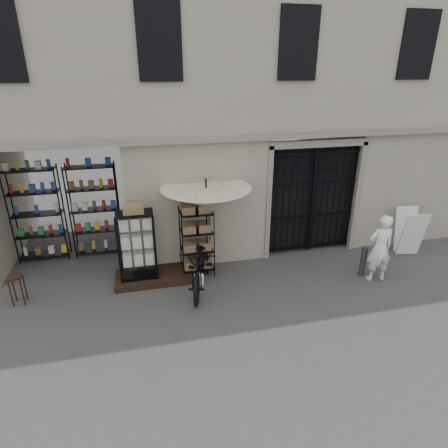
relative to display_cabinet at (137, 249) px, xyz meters
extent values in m
plane|color=black|center=(2.82, -1.53, -0.87)|extent=(80.00, 80.00, 0.00)
cube|color=gray|center=(2.82, 2.47, 3.63)|extent=(14.00, 4.00, 9.00)
cube|color=black|center=(-1.68, 1.27, 0.63)|extent=(3.00, 1.70, 3.00)
cube|color=black|center=(-1.73, 1.77, 0.38)|extent=(2.70, 0.50, 2.50)
cube|color=black|center=(4.57, 0.75, 0.63)|extent=(2.50, 0.06, 3.00)
cube|color=black|center=(4.57, 0.59, 0.58)|extent=(0.05, 0.05, 2.80)
cube|color=black|center=(0.42, 0.02, -0.80)|extent=(2.00, 0.90, 0.15)
cube|color=black|center=(0.00, 0.01, -0.68)|extent=(0.92, 0.73, 0.09)
cube|color=silver|center=(0.08, -0.23, 0.08)|extent=(0.71, 0.26, 1.50)
cube|color=silver|center=(0.00, 0.01, -0.01)|extent=(0.76, 0.56, 1.25)
cube|color=olive|center=(0.00, 0.01, 0.93)|extent=(0.53, 0.47, 0.18)
cube|color=black|center=(1.40, 0.10, -0.02)|extent=(0.89, 0.77, 1.71)
cube|color=olive|center=(1.40, 0.10, -0.07)|extent=(0.75, 0.63, 1.28)
cylinder|color=black|center=(1.63, 0.00, 0.35)|extent=(0.05, 0.05, 2.45)
imported|color=beige|center=(1.63, 0.00, 1.24)|extent=(2.32, 2.34, 1.65)
cylinder|color=white|center=(1.35, -0.41, -0.76)|extent=(0.30, 0.30, 0.22)
imported|color=black|center=(1.38, -0.54, -0.87)|extent=(1.03, 1.30, 2.17)
cylinder|color=black|center=(-2.56, -0.32, -0.22)|extent=(0.32, 0.32, 0.03)
cube|color=black|center=(-2.56, -0.32, -0.55)|extent=(0.25, 0.25, 0.65)
cylinder|color=#4A4C51|center=(5.31, -0.92, -0.49)|extent=(0.16, 0.16, 0.77)
imported|color=white|center=(5.52, -1.17, -0.87)|extent=(0.68, 1.69, 0.40)
cube|color=silver|center=(7.08, -0.36, -0.23)|extent=(0.63, 0.40, 1.25)
cube|color=silver|center=(7.15, 0.02, -0.23)|extent=(0.63, 0.40, 1.25)
camera|label=1|loc=(0.21, -7.97, 3.87)|focal=30.00mm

